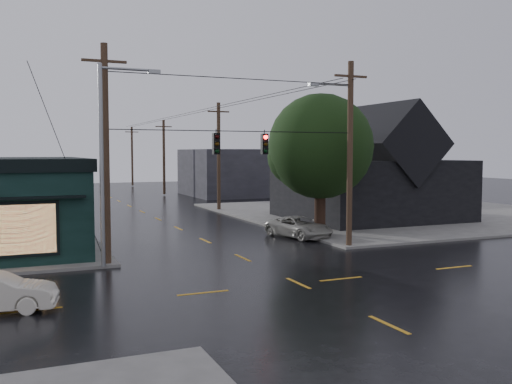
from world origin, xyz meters
name	(u,v)px	position (x,y,z in m)	size (l,w,h in m)	color
ground_plane	(298,283)	(0.00, 0.00, 0.00)	(160.00, 160.00, 0.00)	black
sidewalk_ne	(398,212)	(20.00, 20.00, 0.07)	(28.00, 28.00, 0.15)	#5E5C58
ne_building	(370,162)	(15.00, 17.00, 4.47)	(12.60, 11.60, 8.75)	black
corner_tree	(320,147)	(7.27, 11.10, 5.60)	(6.58, 6.58, 8.76)	black
utility_pole_nw	(108,266)	(-6.50, 6.50, 0.00)	(2.00, 0.32, 10.15)	black
utility_pole_ne	(349,248)	(6.50, 6.50, 0.00)	(2.00, 0.32, 10.15)	black
utility_pole_far_a	(219,211)	(6.50, 28.00, 0.00)	(2.00, 0.32, 9.65)	black
utility_pole_far_b	(164,195)	(6.50, 48.00, 0.00)	(2.00, 0.32, 9.15)	black
utility_pole_far_c	(133,186)	(6.50, 68.00, 0.00)	(2.00, 0.32, 9.15)	black
span_signal_assembly	(241,143)	(0.10, 6.50, 5.70)	(13.00, 0.48, 1.23)	black
streetlight_nw	(104,270)	(-6.80, 5.80, 0.00)	(5.40, 0.30, 9.15)	gray
streetlight_ne	(350,245)	(7.00, 7.20, 0.00)	(5.40, 0.30, 9.15)	gray
bg_building_east	(246,172)	(16.00, 45.00, 2.80)	(14.00, 12.00, 5.60)	#27272C
suv_silver	(299,227)	(5.71, 10.95, 0.65)	(2.15, 4.65, 1.29)	#A19F95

